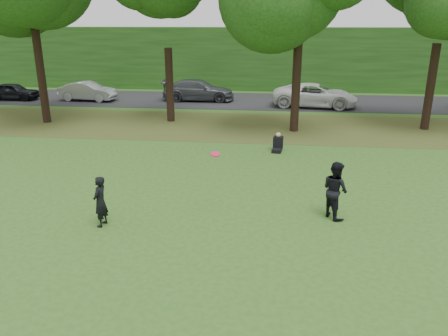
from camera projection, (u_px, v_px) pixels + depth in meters
name	position (u px, v px, depth m)	size (l,w,h in m)	color
ground	(164.00, 235.00, 11.96)	(120.00, 120.00, 0.00)	#28551A
leaf_litter	(220.00, 126.00, 24.18)	(60.00, 7.00, 0.01)	#4B411A
street	(234.00, 100.00, 31.71)	(70.00, 7.00, 0.02)	black
far_hedge	(240.00, 58.00, 36.55)	(70.00, 3.00, 5.00)	#1B4112
player_left	(100.00, 202.00, 12.26)	(0.54, 0.35, 1.48)	black
player_right	(335.00, 190.00, 12.77)	(0.84, 0.65, 1.72)	black
parked_cars	(254.00, 94.00, 30.05)	(37.07, 4.17, 1.54)	black
frisbee	(215.00, 154.00, 12.39)	(0.32, 0.32, 0.10)	#E11343
seated_person	(278.00, 144.00, 19.50)	(0.51, 0.78, 0.83)	black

